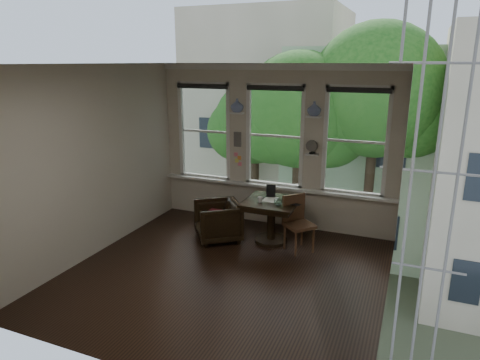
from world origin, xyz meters
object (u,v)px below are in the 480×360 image
at_px(table, 271,221).
at_px(mug, 260,199).
at_px(armchair_left, 218,221).
at_px(laptop, 291,205).
at_px(side_chair_right, 299,225).

relative_size(table, mug, 8.79).
bearing_deg(table, armchair_left, -163.35).
height_order(armchair_left, laptop, laptop).
bearing_deg(side_chair_right, table, 114.07).
bearing_deg(armchair_left, laptop, 59.64).
relative_size(armchair_left, mug, 7.37).
relative_size(table, laptop, 3.08).
xyz_separation_m(table, mug, (-0.15, -0.15, 0.42)).
bearing_deg(mug, armchair_left, -171.01).
xyz_separation_m(armchair_left, mug, (0.74, 0.12, 0.45)).
relative_size(table, armchair_left, 1.19).
relative_size(laptop, mug, 2.86).
height_order(table, laptop, laptop).
bearing_deg(side_chair_right, mug, 129.78).
bearing_deg(mug, side_chair_right, -2.17).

